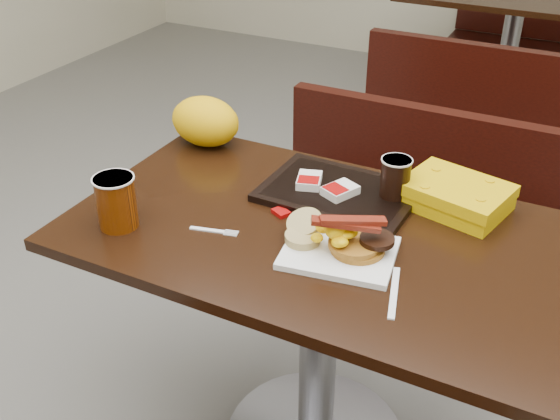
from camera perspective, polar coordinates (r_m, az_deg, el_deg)
The scene contains 23 objects.
table_near at distance 1.80m, azimuth 3.31°, elevation -11.80°, with size 1.20×0.70×0.75m, color black, non-canonical shape.
bench_near_n at distance 2.34m, azimuth 10.32°, elevation -1.37°, with size 1.00×0.46×0.72m, color black, non-canonical shape.
table_far at distance 4.04m, azimuth 18.89°, elevation 11.98°, with size 1.20×0.70×0.75m, color black, non-canonical shape.
bench_far_s at distance 3.39m, azimuth 16.67°, elevation 8.49°, with size 1.00×0.46×0.72m, color black, non-canonical shape.
bench_far_n at distance 4.71m, azimuth 20.45°, elevation 14.13°, with size 1.00×0.46×0.72m, color black, non-canonical shape.
platter at distance 1.48m, azimuth 5.10°, elevation -3.70°, with size 0.25×0.19×0.01m, color white.
pancake_stack at distance 1.47m, azimuth 6.69°, elevation -3.04°, with size 0.12×0.12×0.02m, color #965319.
sausage_patty at distance 1.46m, azimuth 8.34°, elevation -2.53°, with size 0.08×0.08×0.01m, color black.
scrambled_eggs at distance 1.45m, azimuth 4.80°, elevation -1.86°, with size 0.08×0.07×0.04m, color yellow.
bacon_strips at distance 1.43m, azimuth 5.69°, elevation -1.14°, with size 0.15×0.07×0.01m, color #440804, non-canonical shape.
muffin_bottom at distance 1.49m, azimuth 1.96°, elevation -2.39°, with size 0.08×0.08×0.02m, color tan.
muffin_top at distance 1.52m, azimuth 2.16°, elevation -1.16°, with size 0.08×0.08×0.02m, color tan.
coffee_cup_near at distance 1.59m, azimuth -13.89°, elevation 0.66°, with size 0.09×0.09×0.13m, color #7E3204.
fork at distance 1.57m, azimuth -6.28°, elevation -1.71°, with size 0.12×0.02×0.00m, color white, non-canonical shape.
knife at distance 1.39m, azimuth 9.77°, elevation -6.99°, with size 0.17×0.01×0.00m, color white.
condiment_syrup at distance 1.53m, azimuth 3.24°, elevation -2.38°, with size 0.04×0.03×0.01m, color #BB5408.
condiment_ketchup at distance 1.62m, azimuth 0.09°, elevation -0.19°, with size 0.04×0.03×0.01m, color #8C0504.
tray at distance 1.70m, azimuth 5.08°, elevation 1.51°, with size 0.38×0.27×0.02m, color black.
hashbrown_sleeve_left at distance 1.71m, azimuth 2.53°, elevation 2.55°, with size 0.06×0.08×0.02m, color silver.
hashbrown_sleeve_right at distance 1.67m, azimuth 5.19°, elevation 1.68°, with size 0.06×0.08×0.02m, color silver.
coffee_cup_far at distance 1.67m, azimuth 9.88°, elevation 2.77°, with size 0.07×0.07×0.10m, color black.
clamshell at distance 1.69m, azimuth 14.86°, elevation 1.20°, with size 0.24×0.18×0.07m, color #CEA103.
paper_bag at distance 1.95m, azimuth -6.43°, elevation 7.59°, with size 0.21×0.15×0.14m, color orange.
Camera 1 is at (0.50, -1.21, 1.60)m, focal length 42.56 mm.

